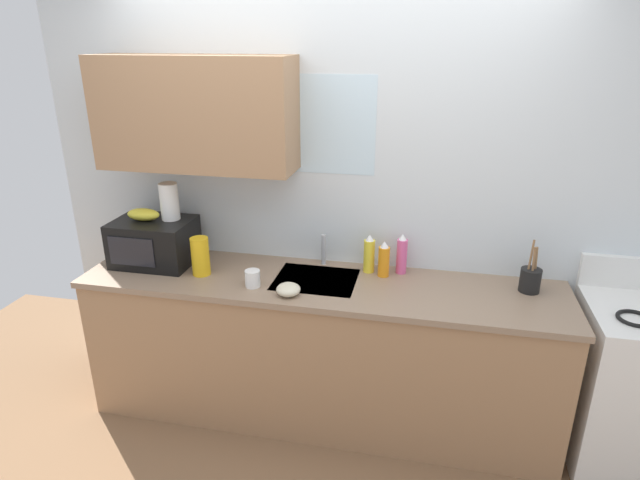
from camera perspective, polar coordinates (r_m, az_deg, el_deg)
The scene contains 14 objects.
kitchen_wall_assembly at distance 3.15m, azimuth -1.48°, elevation 5.79°, with size 3.50×0.42×2.50m.
counter_unit at distance 3.21m, azimuth -0.01°, elevation -11.60°, with size 2.73×0.63×0.90m.
sink_faucet at distance 3.18m, azimuth 0.40°, elevation -1.05°, with size 0.03×0.03×0.19m, color #B2B5BA.
stove_range at distance 3.36m, azimuth 30.77°, elevation -13.33°, with size 0.60×0.60×1.08m.
microwave at distance 3.34m, azimuth -17.41°, elevation -0.19°, with size 0.46×0.35×0.27m.
banana_bunch at distance 3.31m, azimuth -18.47°, elevation 2.63°, with size 0.20×0.11×0.07m, color gold.
paper_towel_roll at distance 3.26m, azimuth -15.90°, elevation 4.01°, with size 0.11×0.11×0.22m, color white.
dish_soap_bottle_yellow at distance 3.09m, azimuth 5.31°, elevation -1.56°, with size 0.06×0.06×0.23m.
dish_soap_bottle_orange at distance 3.04m, azimuth 6.88°, elevation -2.14°, with size 0.06×0.06×0.21m.
dish_soap_bottle_pink at distance 3.09m, azimuth 8.79°, elevation -1.57°, with size 0.06×0.06×0.24m.
cereal_canister at distance 3.11m, azimuth -12.75°, elevation -1.72°, with size 0.10×0.10×0.22m, color gold.
mug_white at distance 2.94m, azimuth -7.27°, elevation -4.12°, with size 0.08×0.08×0.10m, color white.
utensil_crock at distance 3.07m, azimuth 21.69°, elevation -3.95°, with size 0.11×0.11×0.30m.
small_bowl at distance 2.83m, azimuth -3.43°, elevation -5.33°, with size 0.13×0.13×0.07m, color beige.
Camera 1 is at (0.57, -2.64, 2.20)m, focal length 29.74 mm.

